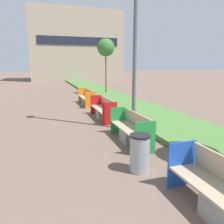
{
  "coord_description": "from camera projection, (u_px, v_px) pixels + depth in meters",
  "views": [
    {
      "loc": [
        -1.66,
        1.38,
        2.41
      ],
      "look_at": [
        0.9,
        9.34,
        0.6
      ],
      "focal_mm": 35.0,
      "sensor_mm": 36.0,
      "label": 1
    }
  ],
  "objects": [
    {
      "name": "bench_orange_frame",
      "position": [
        87.0,
        99.0,
        13.36
      ],
      "size": [
        0.65,
        2.34,
        0.94
      ],
      "color": "gray",
      "rests_on": "ground"
    },
    {
      "name": "litter_bin",
      "position": [
        140.0,
        153.0,
        4.96
      ],
      "size": [
        0.47,
        0.47,
        0.88
      ],
      "color": "#9EA0A5",
      "rests_on": "ground"
    },
    {
      "name": "sapling_tree_far",
      "position": [
        106.0,
        48.0,
        17.5
      ],
      "size": [
        1.4,
        1.4,
        4.48
      ],
      "color": "brown",
      "rests_on": "ground"
    },
    {
      "name": "bench_red_frame",
      "position": [
        103.0,
        111.0,
        9.92
      ],
      "size": [
        0.65,
        2.27,
        0.94
      ],
      "color": "gray",
      "rests_on": "ground"
    },
    {
      "name": "bench_green_frame",
      "position": [
        131.0,
        131.0,
        6.88
      ],
      "size": [
        0.65,
        2.13,
        0.94
      ],
      "color": "gray",
      "rests_on": "ground"
    },
    {
      "name": "planter_grass_strip",
      "position": [
        137.0,
        109.0,
        11.82
      ],
      "size": [
        2.8,
        120.0,
        0.18
      ],
      "color": "#4C7A38",
      "rests_on": "ground"
    },
    {
      "name": "building_backdrop",
      "position": [
        75.0,
        47.0,
        35.67
      ],
      "size": [
        14.14,
        7.44,
        10.65
      ],
      "color": "tan",
      "rests_on": "ground"
    }
  ]
}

